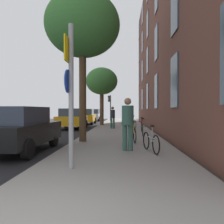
# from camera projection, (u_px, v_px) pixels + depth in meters

# --- Properties ---
(ground_plane) EXTENTS (41.80, 41.80, 0.00)m
(ground_plane) POSITION_uv_depth(u_px,v_px,m) (77.00, 129.00, 17.54)
(ground_plane) COLOR #332D28
(road_asphalt) EXTENTS (7.00, 38.00, 0.01)m
(road_asphalt) POSITION_uv_depth(u_px,v_px,m) (51.00, 129.00, 17.64)
(road_asphalt) COLOR black
(road_asphalt) RESTS_ON ground
(sidewalk) EXTENTS (4.20, 38.00, 0.12)m
(sidewalk) POSITION_uv_depth(u_px,v_px,m) (121.00, 128.00, 17.37)
(sidewalk) COLOR gray
(sidewalk) RESTS_ON ground
(building_facade) EXTENTS (0.56, 27.00, 13.51)m
(building_facade) POSITION_uv_depth(u_px,v_px,m) (155.00, 41.00, 16.68)
(building_facade) COLOR brown
(building_facade) RESTS_ON ground
(sign_post) EXTENTS (0.16, 0.60, 3.46)m
(sign_post) POSITION_uv_depth(u_px,v_px,m) (70.00, 87.00, 5.28)
(sign_post) COLOR gray
(sign_post) RESTS_ON sidewalk
(traffic_light) EXTENTS (0.43, 0.24, 3.29)m
(traffic_light) POSITION_uv_depth(u_px,v_px,m) (110.00, 103.00, 28.28)
(traffic_light) COLOR black
(traffic_light) RESTS_ON sidewalk
(tree_near) EXTENTS (3.33, 3.33, 6.59)m
(tree_near) POSITION_uv_depth(u_px,v_px,m) (83.00, 26.00, 9.79)
(tree_near) COLOR #4C3823
(tree_near) RESTS_ON sidewalk
(tree_far) EXTENTS (3.00, 3.00, 5.41)m
(tree_far) POSITION_uv_depth(u_px,v_px,m) (102.00, 82.00, 20.84)
(tree_far) COLOR brown
(tree_far) RESTS_ON sidewalk
(bicycle_0) EXTENTS (0.50, 1.55, 0.91)m
(bicycle_0) POSITION_uv_depth(u_px,v_px,m) (151.00, 141.00, 7.32)
(bicycle_0) COLOR black
(bicycle_0) RESTS_ON sidewalk
(bicycle_1) EXTENTS (0.42, 1.68, 0.91)m
(bicycle_1) POSITION_uv_depth(u_px,v_px,m) (133.00, 133.00, 9.74)
(bicycle_1) COLOR black
(bicycle_1) RESTS_ON sidewalk
(bicycle_2) EXTENTS (0.42, 1.75, 0.97)m
(bicycle_2) POSITION_uv_depth(u_px,v_px,m) (143.00, 128.00, 12.10)
(bicycle_2) COLOR black
(bicycle_2) RESTS_ON sidewalk
(bicycle_3) EXTENTS (0.42, 1.60, 0.94)m
(bicycle_3) POSITION_uv_depth(u_px,v_px,m) (142.00, 126.00, 14.49)
(bicycle_3) COLOR black
(bicycle_3) RESTS_ON sidewalk
(bicycle_4) EXTENTS (0.51, 1.65, 0.98)m
(bicycle_4) POSITION_uv_depth(u_px,v_px,m) (133.00, 123.00, 16.91)
(bicycle_4) COLOR black
(bicycle_4) RESTS_ON sidewalk
(bicycle_5) EXTENTS (0.42, 1.69, 0.99)m
(bicycle_5) POSITION_uv_depth(u_px,v_px,m) (126.00, 121.00, 19.33)
(bicycle_5) COLOR black
(bicycle_5) RESTS_ON sidewalk
(pedestrian_0) EXTENTS (0.56, 0.56, 1.81)m
(pedestrian_0) POSITION_uv_depth(u_px,v_px,m) (128.00, 121.00, 7.55)
(pedestrian_0) COLOR #33594C
(pedestrian_0) RESTS_ON sidewalk
(pedestrian_1) EXTENTS (0.40, 0.40, 1.66)m
(pedestrian_1) POSITION_uv_depth(u_px,v_px,m) (113.00, 116.00, 16.65)
(pedestrian_1) COLOR #33594C
(pedestrian_1) RESTS_ON sidewalk
(car_0) EXTENTS (1.90, 3.96, 1.62)m
(car_0) POSITION_uv_depth(u_px,v_px,m) (20.00, 129.00, 7.88)
(car_0) COLOR black
(car_0) RESTS_ON road_asphalt
(car_1) EXTENTS (1.93, 4.01, 1.62)m
(car_1) POSITION_uv_depth(u_px,v_px,m) (72.00, 118.00, 17.68)
(car_1) COLOR orange
(car_1) RESTS_ON road_asphalt
(car_2) EXTENTS (1.96, 4.19, 1.62)m
(car_2) POSITION_uv_depth(u_px,v_px,m) (86.00, 116.00, 23.31)
(car_2) COLOR orange
(car_2) RESTS_ON road_asphalt
(car_3) EXTENTS (1.91, 3.98, 1.62)m
(car_3) POSITION_uv_depth(u_px,v_px,m) (94.00, 115.00, 30.41)
(car_3) COLOR silver
(car_3) RESTS_ON road_asphalt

